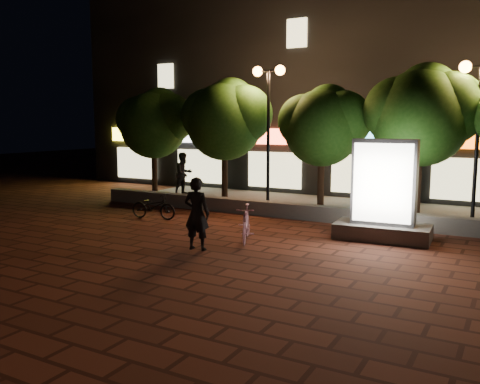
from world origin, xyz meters
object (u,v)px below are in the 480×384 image
Objects in this scene: street_lamp_right at (480,100)px; pedestrian at (184,173)px; tree_far_left at (155,121)px; street_lamp_left at (269,100)px; tree_right at (423,112)px; ad_kiosk at (384,199)px; tree_left at (226,117)px; scooter_parked at (153,206)px; tree_mid at (324,123)px; rider at (197,214)px; scooter_pink at (246,223)px.

street_lamp_right reaches higher than pedestrian.
street_lamp_right is (12.45, -0.26, 0.60)m from tree_far_left.
street_lamp_right is (7.00, 0.00, -0.13)m from street_lamp_left.
tree_right is 3.98m from ad_kiosk.
tree_far_left is 12.47m from street_lamp_right.
tree_far_left is 3.51m from tree_left.
tree_right is 9.32m from scooter_parked.
tree_mid is at bearing -58.19° from scooter_parked.
tree_right reaches higher than street_lamp_right.
ad_kiosk is 10.45m from pedestrian.
street_lamp_left is at bearing -2.76° from tree_far_left.
tree_mid reaches higher than pedestrian.
tree_mid is 3.32m from tree_right.
street_lamp_left is 1.86× the size of ad_kiosk.
tree_right is at bearing -72.31° from scooter_parked.
street_lamp_right is at bearing -9.10° from tree_right.
rider is at bearing -98.29° from tree_mid.
street_lamp_right is at bearing -81.54° from pedestrian.
tree_far_left is at bearing 120.41° from scooter_pink.
rider is at bearing -132.96° from street_lamp_right.
tree_right is (10.80, 0.00, 0.27)m from tree_far_left.
tree_mid is at bearing 132.91° from ad_kiosk.
tree_left reaches higher than scooter_pink.
tree_right reaches higher than ad_kiosk.
rider is at bearing -135.74° from scooter_parked.
tree_far_left is 0.93× the size of street_lamp_right.
tree_far_left is at bearing 163.32° from ad_kiosk.
tree_mid is 1.62× the size of ad_kiosk.
pedestrian is at bearing 15.68° from scooter_parked.
tree_far_left is 7.50m from tree_mid.
tree_right is 8.30m from rider.
ad_kiosk is (-0.41, -3.11, -2.44)m from tree_right.
rider is (-0.96, -6.61, -2.28)m from tree_mid.
scooter_parked is (-9.51, -3.62, -3.47)m from street_lamp_right.
street_lamp_left is 3.18× the size of scooter_parked.
pedestrian is (-5.78, 7.56, 0.07)m from rider.
rider is 9.51m from pedestrian.
tree_left is 0.94× the size of street_lamp_left.
tree_left is at bearing 172.30° from street_lamp_left.
ad_kiosk is (4.94, -2.85, -2.90)m from street_lamp_left.
tree_far_left is at bearing 155.59° from pedestrian.
tree_mid is at bearing 62.98° from scooter_pink.
tree_far_left is 0.91× the size of tree_right.
tree_far_left is at bearing 28.51° from scooter_parked.
tree_right is at bearing 31.59° from scooter_pink.
ad_kiosk is 1.71× the size of scooter_parked.
scooter_pink is 8.92m from pedestrian.
tree_left is (3.50, 0.00, 0.15)m from tree_far_left.
scooter_pink is at bearing -136.72° from street_lamp_right.
tree_mid is 2.43× the size of pedestrian.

